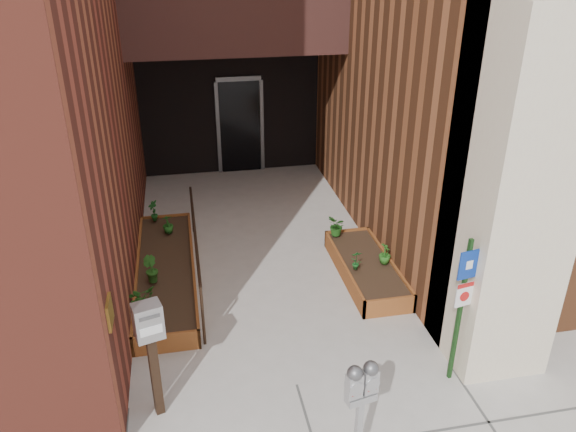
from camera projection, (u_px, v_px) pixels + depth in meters
ground at (297, 385)px, 6.85m from camera, size 80.00×80.00×0.00m
planter_left at (166, 273)px, 8.89m from camera, size 0.90×3.60×0.30m
planter_right at (366, 269)px, 9.00m from camera, size 0.80×2.20×0.30m
handrail at (195, 238)px, 8.67m from camera, size 0.04×3.34×0.90m
parking_meter at (361, 391)px, 5.22m from camera, size 0.33×0.18×1.42m
sign_post at (463, 297)px, 6.43m from camera, size 0.27×0.08×1.95m
payment_dropbox at (150, 337)px, 5.99m from camera, size 0.34×0.29×1.48m
shrub_left_a at (141, 300)px, 7.59m from camera, size 0.51×0.51×0.40m
shrub_left_b at (151, 269)px, 8.29m from camera, size 0.32×0.32×0.41m
shrub_left_c at (168, 224)px, 9.71m from camera, size 0.21×0.21×0.33m
shrub_left_d at (154, 211)px, 10.11m from camera, size 0.27×0.27×0.39m
shrub_right_a at (385, 253)px, 8.79m from camera, size 0.22×0.22×0.33m
shrub_right_b at (356, 260)px, 8.62m from camera, size 0.18×0.18×0.33m
shrub_right_c at (337, 226)px, 9.60m from camera, size 0.36×0.36×0.36m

